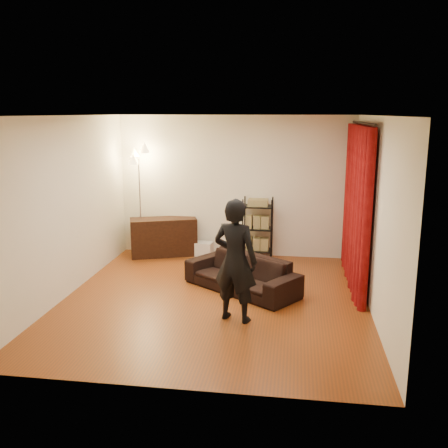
% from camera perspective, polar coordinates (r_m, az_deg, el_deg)
% --- Properties ---
extents(floor, '(5.00, 5.00, 0.00)m').
position_cam_1_polar(floor, '(7.56, -1.09, -8.64)').
color(floor, '#7C350F').
rests_on(floor, ground).
extents(ceiling, '(5.00, 5.00, 0.00)m').
position_cam_1_polar(ceiling, '(7.04, -1.18, 12.29)').
color(ceiling, white).
rests_on(ceiling, ground).
extents(wall_back, '(5.00, 0.00, 5.00)m').
position_cam_1_polar(wall_back, '(9.62, 1.31, 4.31)').
color(wall_back, beige).
rests_on(wall_back, ground).
extents(wall_front, '(5.00, 0.00, 5.00)m').
position_cam_1_polar(wall_front, '(4.80, -6.03, -4.28)').
color(wall_front, beige).
rests_on(wall_front, ground).
extents(wall_left, '(0.00, 5.00, 5.00)m').
position_cam_1_polar(wall_left, '(7.86, -17.54, 1.85)').
color(wall_left, beige).
rests_on(wall_left, ground).
extents(wall_right, '(0.00, 5.00, 5.00)m').
position_cam_1_polar(wall_right, '(7.17, 16.90, 0.89)').
color(wall_right, beige).
rests_on(wall_right, ground).
extents(curtain_rod, '(0.04, 2.65, 0.04)m').
position_cam_1_polar(curtain_rod, '(8.14, 15.60, 11.04)').
color(curtain_rod, black).
rests_on(curtain_rod, wall_right).
extents(curtain, '(0.22, 2.65, 2.55)m').
position_cam_1_polar(curtain, '(8.26, 14.93, 1.98)').
color(curtain, maroon).
rests_on(curtain, ground).
extents(sofa, '(1.95, 1.69, 0.55)m').
position_cam_1_polar(sofa, '(7.86, 2.03, -5.68)').
color(sofa, black).
rests_on(sofa, ground).
extents(person, '(0.70, 0.56, 1.66)m').
position_cam_1_polar(person, '(6.59, 1.30, -4.20)').
color(person, black).
rests_on(person, ground).
extents(media_cabinet, '(1.35, 0.88, 0.74)m').
position_cam_1_polar(media_cabinet, '(9.81, -6.91, -1.47)').
color(media_cabinet, black).
rests_on(media_cabinet, ground).
extents(storage_boxes, '(0.36, 0.30, 0.27)m').
position_cam_1_polar(storage_boxes, '(9.78, -2.32, -2.84)').
color(storage_boxes, silver).
rests_on(storage_boxes, ground).
extents(wire_shelf, '(0.64, 0.56, 1.17)m').
position_cam_1_polar(wire_shelf, '(9.50, 3.86, -0.51)').
color(wire_shelf, black).
rests_on(wire_shelf, ground).
extents(floor_lamp, '(0.41, 0.41, 2.11)m').
position_cam_1_polar(floor_lamp, '(9.74, -9.58, 2.48)').
color(floor_lamp, silver).
rests_on(floor_lamp, ground).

